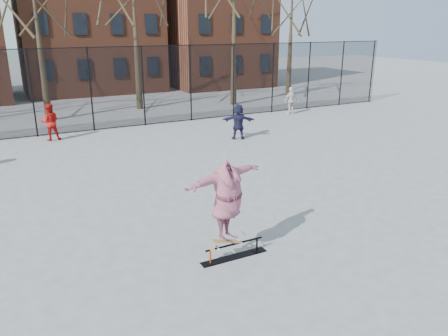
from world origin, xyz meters
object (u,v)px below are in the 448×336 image
bystander_red (50,122)px  bystander_navy (238,122)px  skater (227,204)px  skateboard (227,243)px  bystander_white (291,101)px  skate_rail (234,252)px

bystander_red → bystander_navy: size_ratio=1.03×
skater → skateboard: bearing=-108.6°
bystander_red → bystander_white: (13.12, 0.00, -0.04)m
skater → bystander_navy: skater is taller
skateboard → skater: bearing=90.0°
bystander_red → bystander_white: bearing=-175.8°
skater → bystander_red: (-2.12, 12.97, -0.51)m
skateboard → bystander_red: bearing=99.3°
bystander_red → skater: bearing=103.5°
skateboard → bystander_white: 17.01m
skateboard → bystander_red: size_ratio=0.47×
skate_rail → skater: size_ratio=0.73×
skateboard → bystander_red: (-2.12, 12.97, 0.43)m
skate_rail → skateboard: 0.32m
bystander_red → bystander_navy: 8.43m
skater → bystander_white: (11.00, 12.97, -0.55)m
skate_rail → bystander_red: 13.19m
skater → skate_rail: bearing=-18.6°
bystander_white → bystander_navy: size_ratio=0.98×
bystander_red → skateboard: bearing=103.5°
skateboard → bystander_white: bystander_white is taller
bystander_navy → skate_rail: bearing=88.6°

